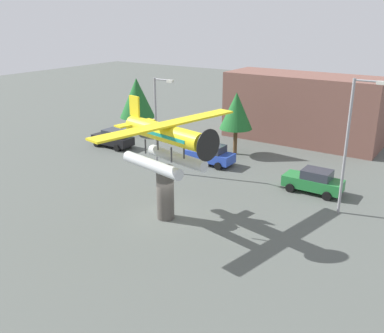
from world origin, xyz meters
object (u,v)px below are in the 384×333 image
object	(u,v)px
car_mid_blue	(211,154)
car_far_green	(314,181)
display_pedestal	(165,193)
streetlight_secondary	(350,139)
floatplane_monument	(166,141)
streetlight_primary	(158,119)
storefront_building	(303,108)
tree_west	(137,98)
car_near_black	(113,138)
tree_east	(236,111)

from	to	relation	value
car_mid_blue	car_far_green	bearing A→B (deg)	173.00
display_pedestal	streetlight_secondary	size ratio (longest dim) A/B	0.40
floatplane_monument	car_mid_blue	bearing A→B (deg)	118.81
streetlight_primary	storefront_building	distance (m)	16.75
floatplane_monument	car_far_green	xyz separation A→B (m)	(6.24, 9.37, -4.25)
streetlight_primary	tree_west	bearing A→B (deg)	138.35
car_mid_blue	car_far_green	world-z (taller)	same
floatplane_monument	car_near_black	xyz separation A→B (m)	(-13.82, 9.62, -4.25)
floatplane_monument	car_near_black	distance (m)	17.36
car_near_black	storefront_building	xyz separation A→B (m)	(14.32, 12.41, 2.47)
floatplane_monument	car_mid_blue	size ratio (longest dim) A/B	2.48
streetlight_secondary	storefront_building	xyz separation A→B (m)	(-8.47, 15.05, -1.66)
floatplane_monument	streetlight_secondary	size ratio (longest dim) A/B	1.19
car_mid_blue	storefront_building	bearing A→B (deg)	-108.08
car_near_black	car_far_green	world-z (taller)	same
car_mid_blue	streetlight_primary	world-z (taller)	streetlight_primary
car_far_green	streetlight_primary	world-z (taller)	streetlight_primary
streetlight_primary	storefront_building	size ratio (longest dim) A/B	0.50
display_pedestal	streetlight_secondary	xyz separation A→B (m)	(9.09, 6.95, 3.28)
floatplane_monument	car_far_green	distance (m)	12.04
tree_west	streetlight_secondary	bearing A→B (deg)	-18.21
streetlight_secondary	tree_west	xyz separation A→B (m)	(-24.17, 7.95, -1.14)
car_far_green	streetlight_primary	bearing A→B (deg)	13.29
tree_west	tree_east	bearing A→B (deg)	-2.95
display_pedestal	streetlight_secondary	world-z (taller)	streetlight_secondary
car_mid_blue	streetlight_secondary	xyz separation A→B (m)	(12.22, -3.56, 4.13)
car_mid_blue	tree_west	size ratio (longest dim) A/B	0.70
storefront_building	tree_east	world-z (taller)	storefront_building
display_pedestal	storefront_building	bearing A→B (deg)	88.37
streetlight_secondary	tree_east	world-z (taller)	streetlight_secondary
streetlight_primary	car_far_green	bearing A→B (deg)	13.29
display_pedestal	car_far_green	world-z (taller)	display_pedestal
streetlight_secondary	floatplane_monument	bearing A→B (deg)	-142.11
display_pedestal	car_far_green	xyz separation A→B (m)	(6.37, 9.35, -0.85)
floatplane_monument	storefront_building	distance (m)	22.10
car_far_green	streetlight_secondary	size ratio (longest dim) A/B	0.48
car_mid_blue	streetlight_secondary	bearing A→B (deg)	163.75
car_far_green	display_pedestal	bearing A→B (deg)	55.72
car_near_black	tree_west	world-z (taller)	tree_west
floatplane_monument	tree_west	xyz separation A→B (m)	(-15.20, 14.93, -1.26)
display_pedestal	streetlight_primary	distance (m)	9.04
storefront_building	tree_east	distance (m)	8.48
tree_west	display_pedestal	bearing A→B (deg)	-44.67
display_pedestal	tree_west	distance (m)	21.30
tree_east	tree_west	bearing A→B (deg)	177.05
streetlight_secondary	storefront_building	distance (m)	17.35
floatplane_monument	tree_east	world-z (taller)	floatplane_monument
car_mid_blue	storefront_building	size ratio (longest dim) A/B	0.27
storefront_building	car_near_black	bearing A→B (deg)	-139.08
storefront_building	tree_west	world-z (taller)	storefront_building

